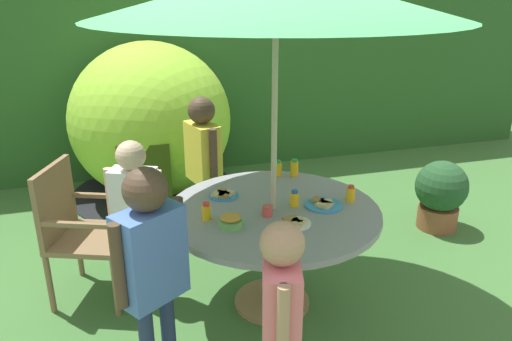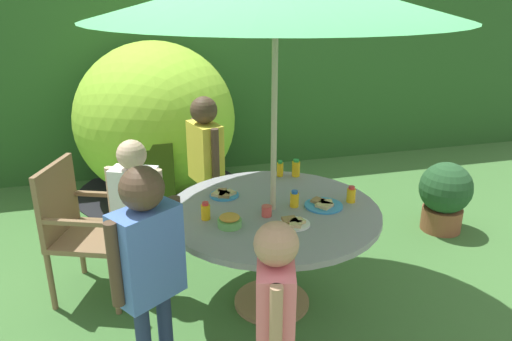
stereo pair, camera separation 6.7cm
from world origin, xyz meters
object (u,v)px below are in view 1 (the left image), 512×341
child_in_pink_shirt (281,307)px  juice_bottle_far_left (206,212)px  potted_plant (441,193)px  juice_bottle_center_front (351,194)px  child_in_blue_shirt (151,255)px  plate_back_edge (323,204)px  child_in_white_shirt (135,200)px  garden_table (273,225)px  child_in_yellow_shirt (203,153)px  plate_mid_right (296,222)px  juice_bottle_far_right (294,199)px  snack_bowl (231,221)px  plate_near_right (223,194)px  juice_bottle_center_back (294,168)px  wooden_chair (77,225)px  dome_tent (151,121)px  cup_near (267,211)px  juice_bottle_near_left (279,169)px

child_in_pink_shirt → juice_bottle_far_left: 0.98m
potted_plant → juice_bottle_center_front: bearing=-151.3°
child_in_blue_shirt → plate_back_edge: size_ratio=5.14×
child_in_white_shirt → child_in_pink_shirt: 1.47m
garden_table → child_in_yellow_shirt: bearing=105.5°
child_in_yellow_shirt → plate_mid_right: child_in_yellow_shirt is taller
juice_bottle_far_right → snack_bowl: bearing=-160.0°
potted_plant → plate_near_right: bearing=-169.6°
plate_mid_right → plate_near_right: bearing=121.2°
child_in_pink_shirt → juice_bottle_center_back: (0.63, 1.51, 0.05)m
wooden_chair → child_in_yellow_shirt: 1.12m
dome_tent → juice_bottle_far_left: bearing=-76.6°
plate_mid_right → cup_near: bearing=128.3°
plate_near_right → juice_bottle_near_left: 0.55m
child_in_pink_shirt → dome_tent: bearing=21.3°
juice_bottle_near_left → juice_bottle_center_front: bearing=-61.7°
child_in_pink_shirt → child_in_white_shirt: bearing=38.5°
potted_plant → child_in_white_shirt: bearing=-173.6°
juice_bottle_far_left → child_in_pink_shirt: bearing=-81.4°
plate_near_right → child_in_pink_shirt: bearing=-91.4°
child_in_white_shirt → plate_near_right: size_ratio=5.78×
potted_plant → child_in_blue_shirt: 2.91m
juice_bottle_far_left → juice_bottle_far_right: 0.59m
juice_bottle_near_left → wooden_chair: bearing=-177.8°
child_in_pink_shirt → potted_plant: bearing=-35.1°
wooden_chair → cup_near: bearing=-94.7°
plate_mid_right → juice_bottle_far_right: 0.27m
child_in_blue_shirt → juice_bottle_far_left: child_in_blue_shirt is taller
wooden_chair → plate_mid_right: wooden_chair is taller
potted_plant → child_in_yellow_shirt: size_ratio=0.50×
plate_back_edge → garden_table: bearing=171.6°
snack_bowl → potted_plant: bearing=21.4°
plate_back_edge → plate_mid_right: bearing=-143.4°
dome_tent → plate_mid_right: bearing=-65.7°
garden_table → wooden_chair: (-1.24, 0.49, -0.06)m
garden_table → juice_bottle_center_front: juice_bottle_center_front is taller
garden_table → wooden_chair: 1.33m
potted_plant → child_in_white_shirt: (-2.64, -0.30, 0.39)m
wooden_chair → cup_near: wooden_chair is taller
child_in_yellow_shirt → snack_bowl: 1.15m
snack_bowl → plate_back_edge: 0.66m
plate_mid_right → cup_near: 0.21m
plate_near_right → plate_mid_right: 0.62m
child_in_yellow_shirt → juice_bottle_center_front: (0.80, -1.01, -0.04)m
potted_plant → snack_bowl: size_ratio=4.38×
juice_bottle_center_front → potted_plant: bearing=28.7°
plate_near_right → plate_back_edge: (0.59, -0.33, -0.00)m
plate_back_edge → juice_bottle_far_left: bearing=178.8°
plate_back_edge → dome_tent: bearing=111.5°
potted_plant → juice_bottle_center_back: bearing=-174.2°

